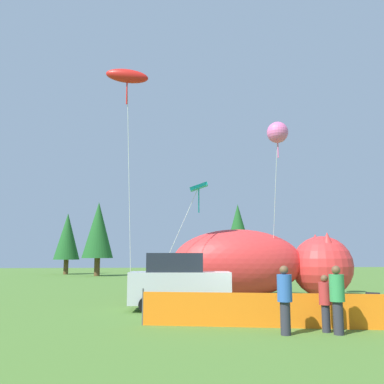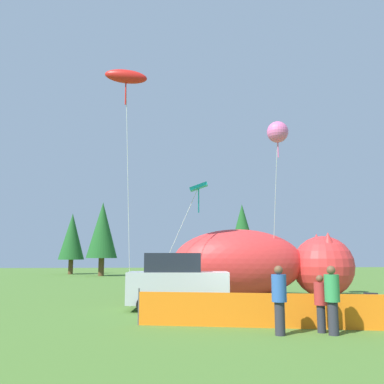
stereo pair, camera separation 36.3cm
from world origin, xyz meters
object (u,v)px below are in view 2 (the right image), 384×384
spectator_in_green_shirt (332,297)px  kite_red_lizard (126,78)px  inflatable_cat (259,266)px  spectator_in_white_shirt (279,297)px  folding_chair (370,304)px  spectator_in_black_shirt (321,301)px  kite_pink_octopus (278,132)px  parked_car (177,282)px  kite_teal_diamond (198,189)px

spectator_in_green_shirt → kite_red_lizard: kite_red_lizard is taller
inflatable_cat → spectator_in_white_shirt: inflatable_cat is taller
folding_chair → spectator_in_black_shirt: spectator_in_black_shirt is taller
spectator_in_green_shirt → kite_red_lizard: 12.75m
inflatable_cat → spectator_in_white_shirt: bearing=-95.5°
inflatable_cat → kite_red_lizard: (-6.77, -4.02, 8.36)m
folding_chair → spectator_in_green_shirt: (-2.35, -2.49, 0.48)m
kite_pink_octopus → spectator_in_black_shirt: bearing=-99.3°
spectator_in_green_shirt → spectator_in_black_shirt: (-0.18, 0.40, -0.15)m
spectator_in_white_shirt → spectator_in_green_shirt: bearing=-3.7°
spectator_in_black_shirt → spectator_in_green_shirt: bearing=-65.5°
inflatable_cat → spectator_in_green_shirt: (-0.50, -10.57, -0.60)m
parked_car → kite_pink_octopus: bearing=36.1°
spectator_in_green_shirt → kite_pink_octopus: 11.39m
spectator_in_black_shirt → spectator_in_white_shirt: size_ratio=0.85×
spectator_in_white_shirt → kite_pink_octopus: size_ratio=0.21×
kite_red_lizard → spectator_in_black_shirt: bearing=-45.2°
folding_chair → spectator_in_black_shirt: (-2.53, -2.09, 0.33)m
parked_car → spectator_in_white_shirt: size_ratio=2.19×
kite_pink_octopus → spectator_in_green_shirt: bearing=-97.7°
kite_pink_octopus → kite_red_lizard: 7.94m
parked_car → kite_pink_octopus: 9.37m
parked_car → spectator_in_green_shirt: 6.91m
spectator_in_black_shirt → kite_red_lizard: kite_red_lizard is taller
kite_teal_diamond → inflatable_cat: bearing=21.0°
spectator_in_black_shirt → kite_teal_diamond: kite_teal_diamond is taller
spectator_in_black_shirt → kite_pink_octopus: kite_pink_octopus is taller
folding_chair → spectator_in_white_shirt: spectator_in_white_shirt is taller
folding_chair → inflatable_cat: inflatable_cat is taller
spectator_in_white_shirt → inflatable_cat: bearing=79.4°
spectator_in_white_shirt → kite_pink_octopus: bearing=73.0°
parked_car → spectator_in_green_shirt: size_ratio=2.20×
spectator_in_green_shirt → kite_teal_diamond: (-2.80, 9.30, 4.43)m
inflatable_cat → kite_red_lizard: kite_red_lizard is taller
folding_chair → spectator_in_white_shirt: 4.53m
spectator_in_black_shirt → parked_car: bearing=126.1°
parked_car → spectator_in_green_shirt: (3.99, -5.63, -0.07)m
folding_chair → kite_pink_octopus: bearing=-131.5°
kite_pink_octopus → kite_teal_diamond: size_ratio=1.52×
parked_car → kite_pink_octopus: kite_pink_octopus is taller
folding_chair → spectator_in_white_shirt: (-3.81, -2.40, 0.49)m
parked_car → kite_teal_diamond: 5.82m
parked_car → spectator_in_white_shirt: bearing=-60.0°
spectator_in_black_shirt → kite_red_lizard: size_ratio=0.15×
folding_chair → kite_teal_diamond: 9.84m
parked_car → kite_teal_diamond: bearing=77.3°
spectator_in_black_shirt → kite_teal_diamond: (-2.61, 8.90, 4.58)m
spectator_in_white_shirt → kite_pink_octopus: (2.64, 8.61, 7.25)m
inflatable_cat → kite_teal_diamond: kite_teal_diamond is taller
folding_chair → spectator_in_white_shirt: bearing=-20.0°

